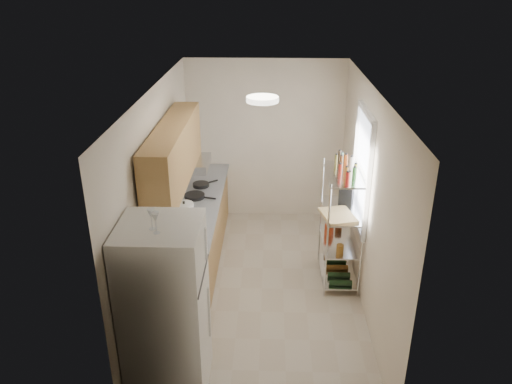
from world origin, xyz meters
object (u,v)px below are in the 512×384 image
(refrigerator, at_px, (166,310))
(espresso_machine, at_px, (346,193))
(frying_pan_large, at_px, (195,196))
(rice_cooker, at_px, (184,211))
(cutting_board, at_px, (338,215))

(refrigerator, height_order, espresso_machine, refrigerator)
(frying_pan_large, bearing_deg, rice_cooker, -78.15)
(refrigerator, xyz_separation_m, frying_pan_large, (-0.09, 2.51, 0.03))
(rice_cooker, xyz_separation_m, cutting_board, (1.93, -0.13, 0.03))
(refrigerator, xyz_separation_m, espresso_machine, (1.95, 2.14, 0.27))
(rice_cooker, height_order, espresso_machine, espresso_machine)
(refrigerator, bearing_deg, cutting_board, 44.28)
(frying_pan_large, height_order, cutting_board, cutting_board)
(rice_cooker, relative_size, espresso_machine, 0.83)
(frying_pan_large, xyz_separation_m, cutting_board, (1.90, -0.75, 0.10))
(refrigerator, relative_size, rice_cooker, 7.21)
(cutting_board, bearing_deg, rice_cooker, 176.28)
(rice_cooker, height_order, cutting_board, rice_cooker)
(cutting_board, relative_size, espresso_machine, 1.59)
(rice_cooker, distance_m, cutting_board, 1.94)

